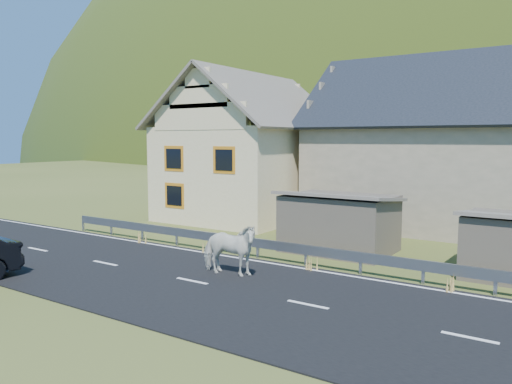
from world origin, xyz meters
The scene contains 9 objects.
ground centered at (0.00, 0.00, 0.00)m, with size 160.00×160.00×0.00m, color #39471A.
road centered at (0.00, 0.00, 0.02)m, with size 60.00×7.00×0.04m, color black.
lane_markings centered at (0.00, 0.00, 0.04)m, with size 60.00×6.60×0.01m, color silver.
guardrail centered at (0.00, 3.68, 0.56)m, with size 28.10×0.09×0.75m.
shed_left centered at (-2.00, 6.50, 1.10)m, with size 4.30×3.30×2.40m, color #685C4D.
house_cream centered at (-10.00, 12.00, 4.36)m, with size 7.80×9.80×8.30m.
house_stone_a centered at (-1.00, 15.00, 4.63)m, with size 10.80×9.80×8.90m.
conifer_patch centered at (-55.00, 110.00, 6.00)m, with size 76.00×50.00×28.00m, color black.
horse centered at (-3.44, 1.16, 0.90)m, with size 2.03×0.92×1.71m, color silver.
Camera 1 is at (5.89, -11.42, 4.40)m, focal length 35.00 mm.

